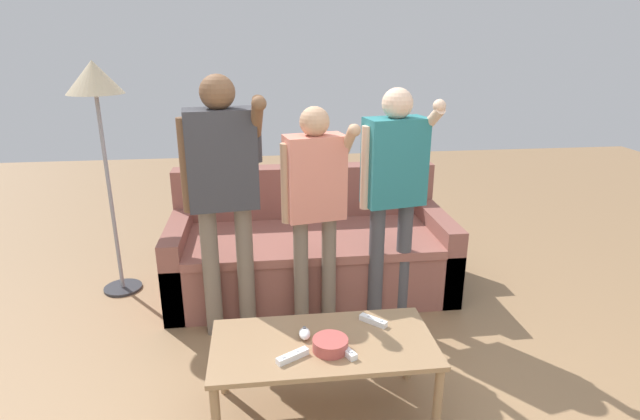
{
  "coord_description": "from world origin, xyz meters",
  "views": [
    {
      "loc": [
        -0.36,
        -2.14,
        1.84
      ],
      "look_at": [
        -0.05,
        0.44,
        0.95
      ],
      "focal_mm": 28.52,
      "sensor_mm": 36.0,
      "label": 1
    }
  ],
  "objects_px": {
    "player_right": "(394,179)",
    "game_remote_wand_far": "(345,350)",
    "coffee_table": "(323,351)",
    "game_remote_nunchuk": "(305,334)",
    "game_remote_wand_near": "(373,321)",
    "game_remote_wand_spare": "(292,356)",
    "player_left": "(223,179)",
    "snack_bowl": "(330,345)",
    "floor_lamp": "(96,92)",
    "couch": "(310,250)",
    "player_center": "(315,194)"
  },
  "relations": [
    {
      "from": "player_center",
      "to": "couch",
      "type": "bearing_deg",
      "value": 87.77
    },
    {
      "from": "player_center",
      "to": "game_remote_nunchuk",
      "type": "bearing_deg",
      "value": -100.0
    },
    {
      "from": "couch",
      "to": "snack_bowl",
      "type": "distance_m",
      "value": 1.52
    },
    {
      "from": "snack_bowl",
      "to": "floor_lamp",
      "type": "xyz_separation_m",
      "value": [
        -1.38,
        1.61,
        1.02
      ]
    },
    {
      "from": "player_left",
      "to": "player_right",
      "type": "bearing_deg",
      "value": 4.41
    },
    {
      "from": "game_remote_wand_near",
      "to": "game_remote_wand_spare",
      "type": "height_order",
      "value": "same"
    },
    {
      "from": "game_remote_wand_near",
      "to": "game_remote_wand_spare",
      "type": "xyz_separation_m",
      "value": [
        -0.44,
        -0.26,
        -0.0
      ]
    },
    {
      "from": "game_remote_wand_far",
      "to": "couch",
      "type": "bearing_deg",
      "value": 90.25
    },
    {
      "from": "player_right",
      "to": "game_remote_wand_far",
      "type": "distance_m",
      "value": 1.26
    },
    {
      "from": "game_remote_nunchuk",
      "to": "player_center",
      "type": "xyz_separation_m",
      "value": [
        0.15,
        0.82,
        0.46
      ]
    },
    {
      "from": "couch",
      "to": "game_remote_wand_spare",
      "type": "xyz_separation_m",
      "value": [
        -0.24,
        -1.56,
        0.15
      ]
    },
    {
      "from": "coffee_table",
      "to": "game_remote_wand_spare",
      "type": "distance_m",
      "value": 0.21
    },
    {
      "from": "player_left",
      "to": "game_remote_wand_near",
      "type": "height_order",
      "value": "player_left"
    },
    {
      "from": "snack_bowl",
      "to": "player_right",
      "type": "xyz_separation_m",
      "value": [
        0.55,
        1.01,
        0.51
      ]
    },
    {
      "from": "game_remote_wand_near",
      "to": "game_remote_wand_far",
      "type": "distance_m",
      "value": 0.3
    },
    {
      "from": "player_left",
      "to": "player_center",
      "type": "bearing_deg",
      "value": 1.37
    },
    {
      "from": "player_left",
      "to": "game_remote_wand_near",
      "type": "xyz_separation_m",
      "value": [
        0.77,
        -0.72,
        -0.59
      ]
    },
    {
      "from": "couch",
      "to": "game_remote_wand_spare",
      "type": "height_order",
      "value": "couch"
    },
    {
      "from": "floor_lamp",
      "to": "game_remote_wand_spare",
      "type": "xyz_separation_m",
      "value": [
        1.19,
        -1.66,
        -1.04
      ]
    },
    {
      "from": "couch",
      "to": "coffee_table",
      "type": "distance_m",
      "value": 1.45
    },
    {
      "from": "game_remote_wand_near",
      "to": "game_remote_wand_spare",
      "type": "bearing_deg",
      "value": -149.51
    },
    {
      "from": "couch",
      "to": "game_remote_wand_near",
      "type": "height_order",
      "value": "couch"
    },
    {
      "from": "game_remote_nunchuk",
      "to": "player_right",
      "type": "distance_m",
      "value": 1.23
    },
    {
      "from": "coffee_table",
      "to": "game_remote_nunchuk",
      "type": "height_order",
      "value": "game_remote_nunchuk"
    },
    {
      "from": "game_remote_wand_spare",
      "to": "snack_bowl",
      "type": "bearing_deg",
      "value": 15.0
    },
    {
      "from": "coffee_table",
      "to": "game_remote_nunchuk",
      "type": "relative_size",
      "value": 12.37
    },
    {
      "from": "game_remote_wand_far",
      "to": "game_remote_wand_near",
      "type": "bearing_deg",
      "value": 51.07
    },
    {
      "from": "floor_lamp",
      "to": "player_left",
      "type": "xyz_separation_m",
      "value": [
        0.86,
        -0.68,
        -0.45
      ]
    },
    {
      "from": "couch",
      "to": "player_center",
      "type": "relative_size",
      "value": 1.42
    },
    {
      "from": "coffee_table",
      "to": "player_right",
      "type": "distance_m",
      "value": 1.25
    },
    {
      "from": "snack_bowl",
      "to": "player_center",
      "type": "relative_size",
      "value": 0.12
    },
    {
      "from": "coffee_table",
      "to": "game_remote_nunchuk",
      "type": "distance_m",
      "value": 0.12
    },
    {
      "from": "snack_bowl",
      "to": "floor_lamp",
      "type": "bearing_deg",
      "value": 130.5
    },
    {
      "from": "game_remote_wand_near",
      "to": "floor_lamp",
      "type": "bearing_deg",
      "value": 139.27
    },
    {
      "from": "game_remote_wand_spare",
      "to": "couch",
      "type": "bearing_deg",
      "value": 81.29
    },
    {
      "from": "couch",
      "to": "player_left",
      "type": "bearing_deg",
      "value": -134.54
    },
    {
      "from": "coffee_table",
      "to": "snack_bowl",
      "type": "relative_size",
      "value": 6.4
    },
    {
      "from": "couch",
      "to": "coffee_table",
      "type": "xyz_separation_m",
      "value": [
        -0.08,
        -1.44,
        0.09
      ]
    },
    {
      "from": "snack_bowl",
      "to": "game_remote_wand_near",
      "type": "height_order",
      "value": "snack_bowl"
    },
    {
      "from": "game_remote_wand_spare",
      "to": "coffee_table",
      "type": "bearing_deg",
      "value": 37.28
    },
    {
      "from": "game_remote_nunchuk",
      "to": "player_left",
      "type": "bearing_deg",
      "value": 116.72
    },
    {
      "from": "player_right",
      "to": "game_remote_wand_far",
      "type": "height_order",
      "value": "player_right"
    },
    {
      "from": "floor_lamp",
      "to": "game_remote_wand_near",
      "type": "relative_size",
      "value": 12.57
    },
    {
      "from": "snack_bowl",
      "to": "game_remote_nunchuk",
      "type": "height_order",
      "value": "snack_bowl"
    },
    {
      "from": "floor_lamp",
      "to": "game_remote_nunchuk",
      "type": "bearing_deg",
      "value": -49.74
    },
    {
      "from": "game_remote_nunchuk",
      "to": "game_remote_wand_spare",
      "type": "xyz_separation_m",
      "value": [
        -0.07,
        -0.17,
        -0.01
      ]
    },
    {
      "from": "couch",
      "to": "game_remote_nunchuk",
      "type": "height_order",
      "value": "couch"
    },
    {
      "from": "player_left",
      "to": "game_remote_wand_near",
      "type": "relative_size",
      "value": 12.2
    },
    {
      "from": "coffee_table",
      "to": "player_right",
      "type": "bearing_deg",
      "value": 58.51
    },
    {
      "from": "game_remote_nunchuk",
      "to": "player_right",
      "type": "relative_size",
      "value": 0.06
    }
  ]
}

